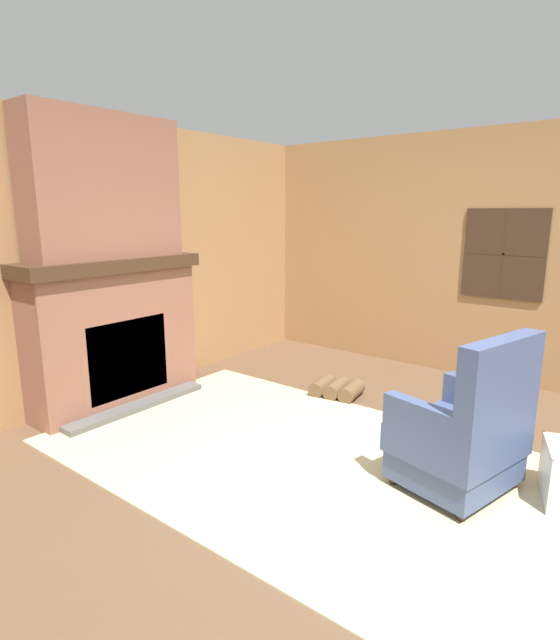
{
  "coord_description": "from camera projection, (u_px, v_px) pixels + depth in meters",
  "views": [
    {
      "loc": [
        1.24,
        -2.47,
        1.71
      ],
      "look_at": [
        -1.02,
        0.43,
        0.9
      ],
      "focal_mm": 28.0,
      "sensor_mm": 36.0,
      "label": 1
    }
  ],
  "objects": [
    {
      "name": "wood_panel_wall_back",
      "position": [
        509.0,
        258.0,
        4.88
      ],
      "size": [
        6.07,
        0.09,
        2.5
      ],
      "color": "#9E7247",
      "rests_on": "ground"
    },
    {
      "name": "ground_plane",
      "position": [
        369.0,
        499.0,
        3.01
      ],
      "size": [
        14.0,
        14.0,
        0.0
      ],
      "primitive_type": "plane",
      "color": "brown"
    },
    {
      "name": "oil_lamp_vase",
      "position": [
        46.0,
        251.0,
        3.86
      ],
      "size": [
        0.09,
        0.09,
        0.25
      ],
      "color": "#B24C42",
      "rests_on": "fireplace_hearth"
    },
    {
      "name": "wood_panel_wall_left",
      "position": [
        94.0,
        263.0,
        4.41
      ],
      "size": [
        0.06,
        6.07,
        2.5
      ],
      "color": "#9E7247",
      "rests_on": "ground"
    },
    {
      "name": "fireplace_hearth",
      "position": [
        115.0,
        333.0,
        4.39
      ],
      "size": [
        0.61,
        1.61,
        1.31
      ],
      "color": "brown",
      "rests_on": "ground"
    },
    {
      "name": "storage_case",
      "position": [
        134.0,
        247.0,
        4.49
      ],
      "size": [
        0.17,
        0.26,
        0.15
      ],
      "color": "brown",
      "rests_on": "fireplace_hearth"
    },
    {
      "name": "area_rug",
      "position": [
        347.0,
        474.0,
        3.29
      ],
      "size": [
        4.36,
        2.18,
        0.01
      ],
      "color": "#C6B789",
      "rests_on": "ground"
    },
    {
      "name": "firewood_stack",
      "position": [
        337.0,
        388.0,
        4.69
      ],
      "size": [
        0.49,
        0.4,
        0.15
      ],
      "rotation": [
        0.0,
        0.0,
        0.15
      ],
      "color": "brown",
      "rests_on": "ground"
    },
    {
      "name": "armchair",
      "position": [
        464.0,
        435.0,
        3.04
      ],
      "size": [
        0.77,
        0.84,
        1.02
      ],
      "rotation": [
        0.0,
        0.0,
        2.89
      ],
      "color": "#3D4C75",
      "rests_on": "ground"
    },
    {
      "name": "decorative_plate_on_mantel",
      "position": [
        102.0,
        241.0,
        4.25
      ],
      "size": [
        0.07,
        0.29,
        0.29
      ],
      "color": "#336093",
      "rests_on": "fireplace_hearth"
    },
    {
      "name": "chimney_breast",
      "position": [
        104.0,
        187.0,
        4.13
      ],
      "size": [
        0.35,
        1.33,
        1.17
      ],
      "color": "brown",
      "rests_on": "fireplace_hearth"
    }
  ]
}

